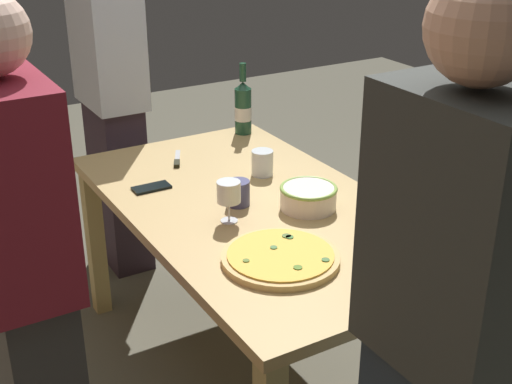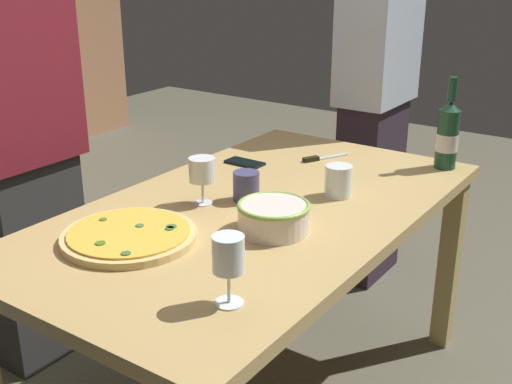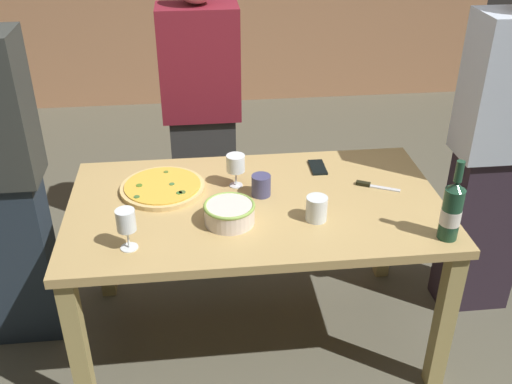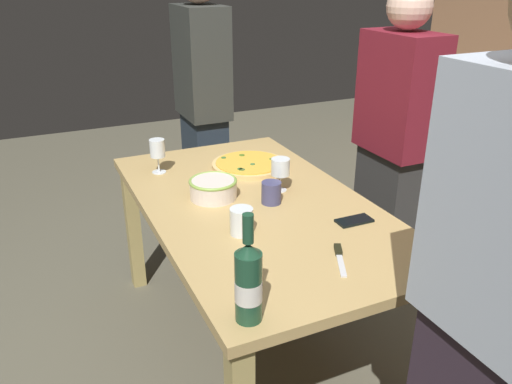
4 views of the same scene
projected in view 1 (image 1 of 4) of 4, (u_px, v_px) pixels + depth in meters
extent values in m
plane|color=#595645|center=(256.00, 369.00, 2.88)|extent=(8.00, 8.00, 0.00)
cube|color=tan|center=(256.00, 209.00, 2.58)|extent=(1.60, 0.90, 0.04)
cube|color=tan|center=(472.00, 368.00, 2.33)|extent=(0.07, 0.07, 0.71)
cube|color=tan|center=(248.00, 204.00, 3.50)|extent=(0.07, 0.07, 0.71)
cube|color=tan|center=(96.00, 242.00, 3.14)|extent=(0.07, 0.07, 0.71)
cylinder|color=#DDB671|center=(280.00, 258.00, 2.19)|extent=(0.37, 0.37, 0.02)
cylinder|color=gold|center=(281.00, 254.00, 2.18)|extent=(0.34, 0.34, 0.01)
cylinder|color=#3F6B32|center=(326.00, 260.00, 2.14)|extent=(0.03, 0.03, 0.00)
cylinder|color=#546F28|center=(246.00, 261.00, 2.14)|extent=(0.02, 0.02, 0.00)
cylinder|color=#506C31|center=(287.00, 236.00, 2.29)|extent=(0.03, 0.03, 0.00)
cylinder|color=#447439|center=(274.00, 247.00, 2.21)|extent=(0.02, 0.02, 0.00)
cylinder|color=#4C7422|center=(298.00, 268.00, 2.10)|extent=(0.03, 0.03, 0.00)
cylinder|color=#3B7431|center=(290.00, 237.00, 2.28)|extent=(0.03, 0.03, 0.00)
cylinder|color=silver|center=(308.00, 198.00, 2.53)|extent=(0.20, 0.20, 0.08)
torus|color=#8CB44D|center=(309.00, 188.00, 2.51)|extent=(0.21, 0.21, 0.01)
cylinder|color=#1C432D|center=(243.00, 111.00, 3.25)|extent=(0.08, 0.08, 0.21)
cone|color=#1C432D|center=(243.00, 86.00, 3.20)|extent=(0.08, 0.08, 0.03)
cylinder|color=#1C432D|center=(243.00, 72.00, 3.17)|extent=(0.03, 0.03, 0.08)
cylinder|color=silver|center=(243.00, 113.00, 3.25)|extent=(0.08, 0.08, 0.06)
cylinder|color=white|center=(229.00, 221.00, 2.45)|extent=(0.06, 0.06, 0.00)
cylinder|color=white|center=(229.00, 211.00, 2.43)|extent=(0.01, 0.01, 0.07)
cylinder|color=white|center=(229.00, 192.00, 2.40)|extent=(0.08, 0.08, 0.08)
cylinder|color=maroon|center=(229.00, 198.00, 2.41)|extent=(0.07, 0.07, 0.03)
cylinder|color=white|center=(410.00, 242.00, 2.30)|extent=(0.07, 0.07, 0.00)
cylinder|color=white|center=(411.00, 231.00, 2.28)|extent=(0.01, 0.01, 0.08)
cylinder|color=white|center=(413.00, 209.00, 2.25)|extent=(0.07, 0.07, 0.08)
cylinder|color=#41416A|center=(238.00, 193.00, 2.55)|extent=(0.08, 0.08, 0.09)
cylinder|color=white|center=(262.00, 163.00, 2.81)|extent=(0.09, 0.09, 0.10)
cube|color=black|center=(152.00, 188.00, 2.70)|extent=(0.07, 0.14, 0.01)
cube|color=silver|center=(178.00, 157.00, 3.00)|extent=(0.14, 0.08, 0.01)
cube|color=black|center=(177.00, 164.00, 2.92)|extent=(0.07, 0.05, 0.02)
cube|color=#2F322F|center=(457.00, 235.00, 1.48)|extent=(0.38, 0.24, 0.63)
sphere|color=#D8A485|center=(485.00, 27.00, 1.30)|extent=(0.23, 0.23, 0.23)
cube|color=#2F232F|center=(119.00, 185.00, 3.54)|extent=(0.35, 0.20, 0.85)
cube|color=#AFBCCE|center=(106.00, 37.00, 3.23)|extent=(0.41, 0.24, 0.64)
cube|color=maroon|center=(11.00, 188.00, 1.87)|extent=(0.42, 0.24, 0.59)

